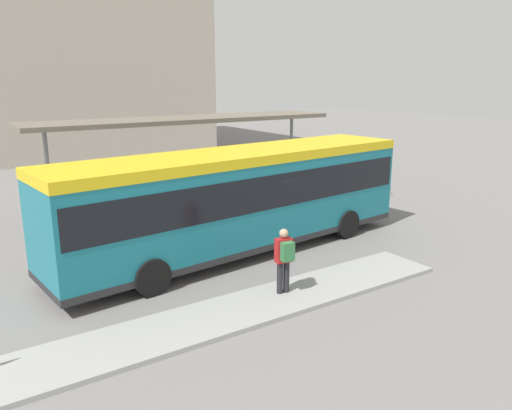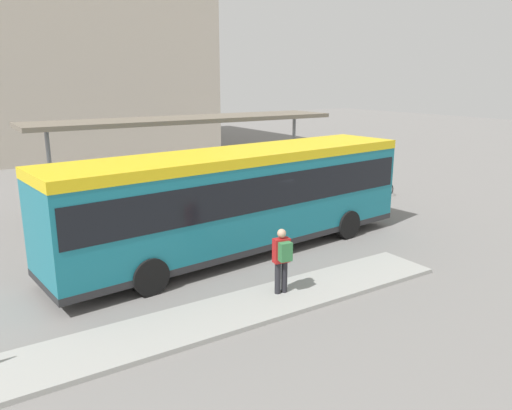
{
  "view_description": "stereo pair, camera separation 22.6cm",
  "coord_description": "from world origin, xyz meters",
  "px_view_note": "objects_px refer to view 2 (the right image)",
  "views": [
    {
      "loc": [
        -8.23,
        -13.23,
        5.54
      ],
      "look_at": [
        0.62,
        0.0,
        1.5
      ],
      "focal_mm": 35.0,
      "sensor_mm": 36.0,
      "label": 1
    },
    {
      "loc": [
        -8.04,
        -13.35,
        5.54
      ],
      "look_at": [
        0.62,
        0.0,
        1.5
      ],
      "focal_mm": 35.0,
      "sensor_mm": 36.0,
      "label": 2
    }
  ],
  "objects_px": {
    "pedestrian_waiting": "(282,257)",
    "bicycle_yellow": "(380,186)",
    "bicycle_black": "(369,183)",
    "city_bus": "(240,194)"
  },
  "relations": [
    {
      "from": "bicycle_yellow",
      "to": "bicycle_black",
      "type": "distance_m",
      "value": 0.8
    },
    {
      "from": "city_bus",
      "to": "pedestrian_waiting",
      "type": "relative_size",
      "value": 7.31
    },
    {
      "from": "bicycle_black",
      "to": "city_bus",
      "type": "bearing_deg",
      "value": -57.6
    },
    {
      "from": "pedestrian_waiting",
      "to": "bicycle_black",
      "type": "relative_size",
      "value": 1.06
    },
    {
      "from": "city_bus",
      "to": "bicycle_black",
      "type": "relative_size",
      "value": 7.74
    },
    {
      "from": "pedestrian_waiting",
      "to": "bicycle_yellow",
      "type": "relative_size",
      "value": 1.05
    },
    {
      "from": "city_bus",
      "to": "bicycle_yellow",
      "type": "relative_size",
      "value": 7.7
    },
    {
      "from": "bicycle_yellow",
      "to": "bicycle_black",
      "type": "relative_size",
      "value": 1.01
    },
    {
      "from": "city_bus",
      "to": "pedestrian_waiting",
      "type": "bearing_deg",
      "value": -110.12
    },
    {
      "from": "pedestrian_waiting",
      "to": "city_bus",
      "type": "bearing_deg",
      "value": -6.06
    }
  ]
}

